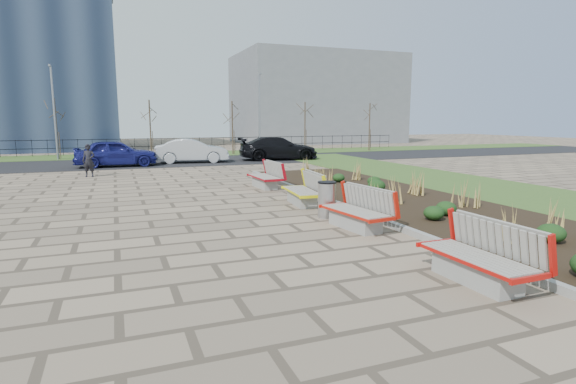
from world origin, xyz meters
name	(u,v)px	position (x,y,z in m)	size (l,w,h in m)	color
ground	(270,273)	(0.00, 0.00, 0.00)	(120.00, 120.00, 0.00)	#86735C
planting_bed	(401,200)	(6.25, 5.00, 0.05)	(4.50, 18.00, 0.10)	black
planting_curb	(338,204)	(3.92, 5.00, 0.07)	(0.16, 18.00, 0.15)	gray
grass_verge_near	(511,193)	(11.00, 5.00, 0.02)	(5.00, 38.00, 0.04)	#33511E
grass_verge_far	(150,155)	(0.00, 28.00, 0.02)	(80.00, 5.00, 0.04)	#33511E
road	(157,162)	(0.00, 22.00, 0.01)	(80.00, 7.00, 0.02)	black
bench_a	(476,254)	(3.00, -1.69, 0.50)	(0.90, 2.10, 1.00)	red
bench_b	(355,209)	(3.00, 2.31, 0.50)	(0.90, 2.10, 1.00)	red
bench_c	(302,189)	(3.00, 5.71, 0.50)	(0.90, 2.10, 1.00)	#FFF20D
bench_d	(264,175)	(3.00, 9.49, 0.50)	(0.90, 2.10, 1.00)	#A60B17
litter_bin	(327,200)	(2.91, 3.71, 0.49)	(0.49, 0.49, 0.98)	#B2B2B7
pedestrian	(89,161)	(-3.61, 15.67, 0.77)	(0.56, 0.37, 1.54)	black
car_blue	(116,153)	(-2.38, 20.09, 0.78)	(1.80, 4.48, 1.53)	navy
car_silver	(192,151)	(2.02, 20.93, 0.75)	(1.54, 4.43, 1.46)	#ACAFB4
car_black	(278,148)	(7.69, 20.89, 0.78)	(2.12, 5.21, 1.51)	black
tree_b	(57,129)	(-6.00, 26.50, 2.04)	(1.40, 1.40, 4.00)	#4C3D2D
tree_c	(150,128)	(0.00, 26.50, 2.04)	(1.40, 1.40, 4.00)	#4C3D2D
tree_d	(232,128)	(6.00, 26.50, 2.04)	(1.40, 1.40, 4.00)	#4C3D2D
tree_e	(305,127)	(12.00, 26.50, 2.04)	(1.40, 1.40, 4.00)	#4C3D2D
tree_f	(369,127)	(18.00, 26.50, 2.04)	(1.40, 1.40, 4.00)	#4C3D2D
lamp_west	(54,114)	(-6.00, 26.00, 3.04)	(0.24, 0.60, 6.00)	gray
lamp_east	(259,114)	(8.00, 26.00, 3.04)	(0.24, 0.60, 6.00)	gray
railing_fence	(148,146)	(0.00, 29.50, 0.64)	(44.00, 0.10, 1.20)	black
building_grey	(316,99)	(20.00, 42.00, 5.00)	(18.00, 12.00, 10.00)	slate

